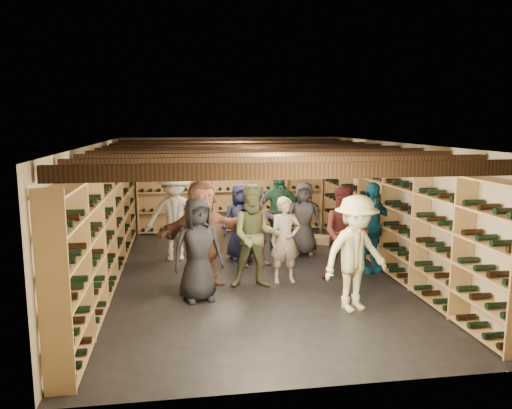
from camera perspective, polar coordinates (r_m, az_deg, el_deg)
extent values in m
plane|color=black|center=(9.26, -0.25, -8.06)|extent=(8.00, 8.00, 0.00)
cube|color=#B3A78B|center=(12.90, -2.89, 2.35)|extent=(5.50, 0.02, 2.40)
cube|color=#B3A78B|center=(5.16, 6.41, -8.44)|extent=(5.50, 0.02, 2.40)
cube|color=#B3A78B|center=(8.99, -17.87, -1.16)|extent=(0.02, 8.00, 2.40)
cube|color=#B3A78B|center=(9.76, 15.93, -0.27)|extent=(0.02, 8.00, 2.40)
cube|color=beige|center=(8.84, -0.26, 6.95)|extent=(5.50, 8.00, 0.01)
cube|color=black|center=(5.42, 5.23, 3.91)|extent=(5.40, 0.12, 0.18)
cube|color=black|center=(6.27, 3.30, 4.67)|extent=(5.40, 0.12, 0.18)
cube|color=black|center=(7.12, 1.83, 5.24)|extent=(5.40, 0.12, 0.18)
cube|color=black|center=(7.98, 0.67, 5.69)|extent=(5.40, 0.12, 0.18)
cube|color=black|center=(8.85, -0.26, 6.05)|extent=(5.40, 0.12, 0.18)
cube|color=black|center=(9.71, -1.03, 6.34)|extent=(5.40, 0.12, 0.18)
cube|color=black|center=(10.58, -1.67, 6.59)|extent=(5.40, 0.12, 0.18)
cube|color=black|center=(11.45, -2.22, 6.80)|extent=(5.40, 0.12, 0.18)
cube|color=black|center=(12.32, -2.69, 6.97)|extent=(5.40, 0.12, 0.18)
cube|color=#AC8153|center=(8.99, -16.69, -1.92)|extent=(0.32, 7.50, 2.15)
cube|color=#AC8153|center=(9.71, 14.93, -1.02)|extent=(0.32, 7.50, 2.15)
cube|color=#AC8153|center=(12.75, -2.81, 1.70)|extent=(4.70, 0.30, 2.15)
cube|color=tan|center=(11.04, -5.13, -4.75)|extent=(0.56, 0.43, 0.17)
cube|color=tan|center=(11.00, -5.14, -3.90)|extent=(0.56, 0.43, 0.17)
cube|color=tan|center=(10.97, -5.15, -3.03)|extent=(0.56, 0.43, 0.17)
cube|color=tan|center=(10.93, -5.17, -2.16)|extent=(0.56, 0.43, 0.17)
cube|color=tan|center=(11.20, -1.20, -4.52)|extent=(0.54, 0.39, 0.17)
cube|color=tan|center=(11.16, -1.20, -3.67)|extent=(0.54, 0.39, 0.17)
cube|color=tan|center=(11.70, 7.25, -3.99)|extent=(0.59, 0.51, 0.17)
imported|color=black|center=(7.84, -6.66, -5.13)|extent=(0.90, 0.70, 1.63)
imported|color=#4F5536|center=(8.39, -0.06, -3.66)|extent=(0.91, 0.74, 1.76)
imported|color=beige|center=(7.52, 11.33, -5.51)|extent=(1.27, 0.99, 1.73)
imported|color=#175F85|center=(9.51, 12.94, -2.56)|extent=(1.07, 0.70, 1.69)
imported|color=brown|center=(8.49, -6.14, -3.32)|extent=(1.78, 1.04, 1.83)
imported|color=#21264E|center=(10.16, -1.76, -1.97)|extent=(0.81, 0.57, 1.55)
imported|color=gray|center=(8.69, 3.37, -4.07)|extent=(0.57, 0.39, 1.51)
imported|color=#431918|center=(8.88, 10.15, -3.32)|extent=(1.00, 0.90, 1.69)
imported|color=beige|center=(10.21, -9.28, -1.26)|extent=(1.20, 0.72, 1.82)
imported|color=#204734|center=(10.40, 2.55, -1.00)|extent=(1.09, 0.54, 1.80)
imported|color=slate|center=(9.70, -0.12, -2.47)|extent=(1.52, 0.80, 1.57)
imported|color=#303034|center=(10.55, 5.47, -1.60)|extent=(0.81, 0.59, 1.55)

